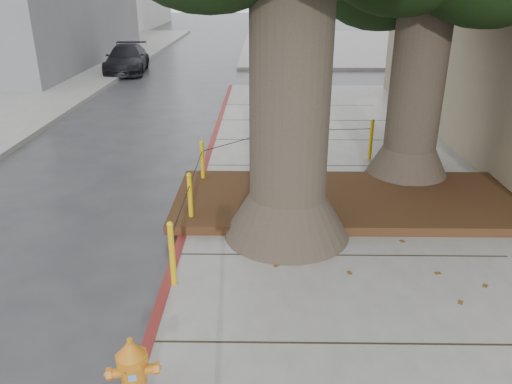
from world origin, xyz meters
TOP-DOWN VIEW (x-y plane):
  - ground at (0.00, 0.00)m, footprint 140.00×140.00m
  - sidewalk_far at (6.00, 30.00)m, footprint 16.00×20.00m
  - curb_red at (-2.00, 2.50)m, footprint 0.14×26.00m
  - planter_bed at (0.90, 3.90)m, footprint 6.40×2.60m
  - bollard_ring at (-0.87, 4.38)m, footprint 3.79×5.39m
  - fire_hydrant at (-1.90, -0.96)m, footprint 0.43×0.41m
  - car_silver at (6.67, 18.07)m, footprint 3.51×1.51m
  - car_dark at (-7.13, 19.38)m, footprint 2.21×4.48m

SIDE VIEW (x-z plane):
  - ground at x=0.00m, z-range 0.00..0.00m
  - sidewalk_far at x=6.00m, z-range 0.00..0.15m
  - curb_red at x=-2.00m, z-range -0.01..0.15m
  - planter_bed at x=0.90m, z-range 0.15..0.31m
  - fire_hydrant at x=-1.90m, z-range 0.14..0.96m
  - car_silver at x=6.67m, z-range 0.00..1.18m
  - car_dark at x=-7.13m, z-range 0.00..1.25m
  - bollard_ring at x=-0.87m, z-range 0.19..1.14m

